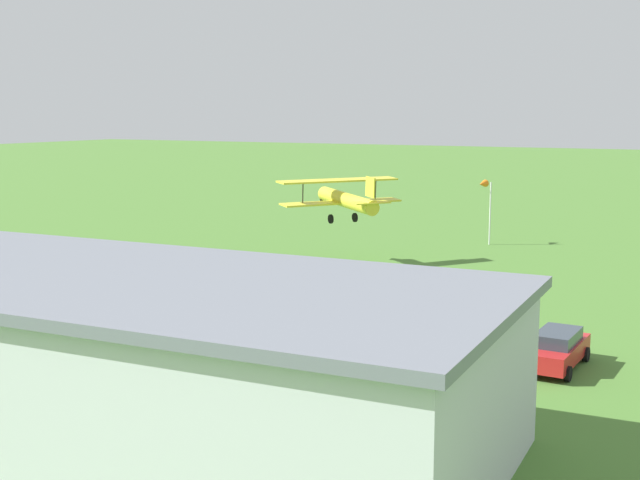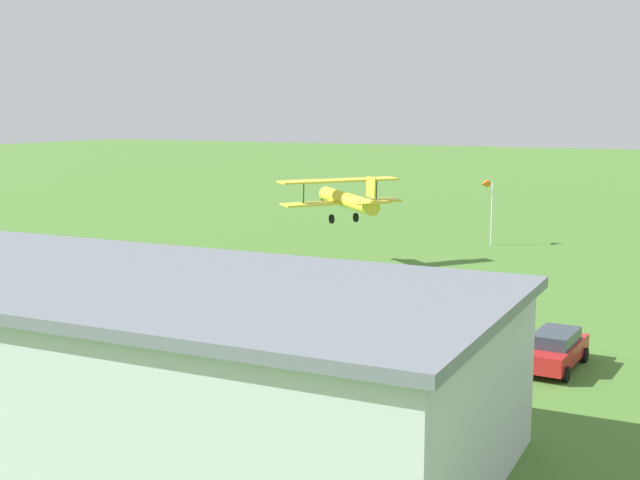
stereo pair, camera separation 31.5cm
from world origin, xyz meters
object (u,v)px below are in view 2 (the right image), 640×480
biplane (346,198)px  car_red (555,349)px  hangar (113,353)px  car_green (92,292)px  windsock (485,188)px  person_walking_on_apron (433,310)px  person_crossing_taxiway (121,307)px

biplane → car_red: biplane is taller
hangar → car_green: size_ratio=5.59×
car_red → windsock: bearing=-67.9°
hangar → person_walking_on_apron: size_ratio=17.47×
car_red → car_green: 25.37m
car_red → person_walking_on_apron: size_ratio=3.12×
car_red → person_crossing_taxiway: (21.45, 2.55, 0.02)m
car_red → person_crossing_taxiway: size_ratio=2.75×
person_crossing_taxiway → person_walking_on_apron: (-14.24, -7.31, -0.11)m
biplane → car_green: 19.28m
biplane → car_red: (-18.25, 17.05, -3.98)m
biplane → windsock: size_ratio=1.60×
person_walking_on_apron → windsock: size_ratio=0.29×
hangar → car_green: (13.84, -13.85, -1.91)m
biplane → car_green: size_ratio=1.75×
biplane → person_crossing_taxiway: bearing=80.7°
hangar → person_crossing_taxiway: 15.47m
car_red → windsock: windsock is taller
car_green → person_crossing_taxiway: 4.46m
hangar → biplane: size_ratio=3.19×
car_green → windsock: size_ratio=0.91×
hangar → person_crossing_taxiway: bearing=-49.8°
hangar → person_crossing_taxiway: size_ratio=15.41×
hangar → car_red: (-11.53, -14.27, -1.92)m
car_red → car_green: bearing=0.9°
hangar → person_walking_on_apron: 19.62m
biplane → car_green: (7.12, 17.47, -3.98)m
biplane → person_walking_on_apron: size_ratio=5.47×
car_green → biplane: bearing=-112.2°
car_green → windsock: windsock is taller
hangar → person_walking_on_apron: (-4.32, -19.03, -2.01)m
person_crossing_taxiway → person_walking_on_apron: bearing=-152.8°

